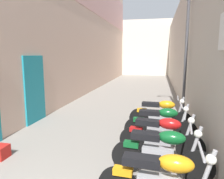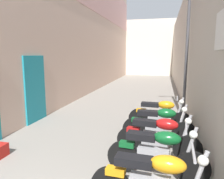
{
  "view_description": "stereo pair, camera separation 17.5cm",
  "coord_description": "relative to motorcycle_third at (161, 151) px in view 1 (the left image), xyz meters",
  "views": [
    {
      "loc": [
        1.48,
        -0.58,
        2.22
      ],
      "look_at": [
        -0.07,
        6.46,
        1.04
      ],
      "focal_mm": 33.92,
      "sensor_mm": 36.0,
      "label": 1
    },
    {
      "loc": [
        1.65,
        -0.54,
        2.22
      ],
      "look_at": [
        -0.07,
        6.46,
        1.04
      ],
      "focal_mm": 33.92,
      "sensor_mm": 36.0,
      "label": 2
    }
  ],
  "objects": [
    {
      "name": "building_far_end",
      "position": [
        -1.58,
        20.84,
        2.49
      ],
      "size": [
        8.03,
        2.0,
        5.98
      ],
      "primitive_type": "cube",
      "color": "beige",
      "rests_on": "ground"
    },
    {
      "name": "building_right",
      "position": [
        1.14,
        8.36,
        2.1
      ],
      "size": [
        0.45,
        22.97,
        5.21
      ],
      "color": "beige",
      "rests_on": "ground"
    },
    {
      "name": "motorcycle_fourth",
      "position": [
        -0.0,
        0.78,
        0.0
      ],
      "size": [
        1.84,
        0.58,
        1.04
      ],
      "color": "black",
      "rests_on": "ground"
    },
    {
      "name": "motorcycle_sixth",
      "position": [
        0.0,
        2.56,
        0.0
      ],
      "size": [
        1.85,
        0.58,
        1.04
      ],
      "color": "black",
      "rests_on": "ground"
    },
    {
      "name": "motorcycle_third",
      "position": [
        0.0,
        0.0,
        0.0
      ],
      "size": [
        1.85,
        0.58,
        1.04
      ],
      "color": "black",
      "rests_on": "ground"
    },
    {
      "name": "street_lamp",
      "position": [
        0.7,
        3.92,
        2.14
      ],
      "size": [
        0.79,
        0.18,
        4.49
      ],
      "color": "#47474C",
      "rests_on": "ground"
    },
    {
      "name": "building_left",
      "position": [
        -4.29,
        8.32,
        3.81
      ],
      "size": [
        0.45,
        22.97,
        8.53
      ],
      "color": "beige",
      "rests_on": "ground"
    },
    {
      "name": "ground_plane",
      "position": [
        -1.58,
        6.36,
        -0.5
      ],
      "size": [
        38.97,
        38.97,
        0.0
      ],
      "primitive_type": "plane",
      "color": "gray"
    },
    {
      "name": "motorcycle_fifth",
      "position": [
        0.0,
        1.63,
        0.0
      ],
      "size": [
        1.85,
        0.58,
        1.04
      ],
      "color": "black",
      "rests_on": "ground"
    }
  ]
}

